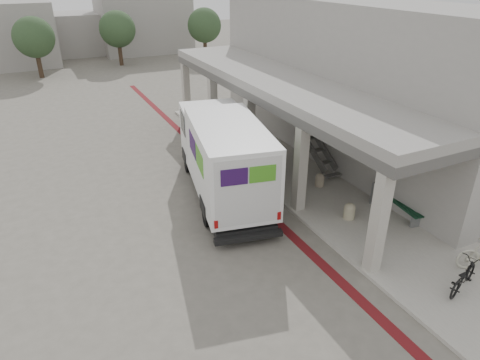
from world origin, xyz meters
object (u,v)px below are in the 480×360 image
fedex_truck (223,155)px  bench (401,206)px  utility_cabinet (380,194)px  bicycle_black (464,276)px

fedex_truck → bench: 6.85m
fedex_truck → utility_cabinet: fedex_truck is taller
bench → bicycle_black: size_ratio=1.26×
bench → utility_cabinet: 0.94m
fedex_truck → bicycle_black: fedex_truck is taller
bench → utility_cabinet: size_ratio=2.36×
utility_cabinet → bicycle_black: bearing=-116.2°
fedex_truck → utility_cabinet: bearing=-24.3°
utility_cabinet → bench: bearing=-88.7°
fedex_truck → bench: size_ratio=3.80×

